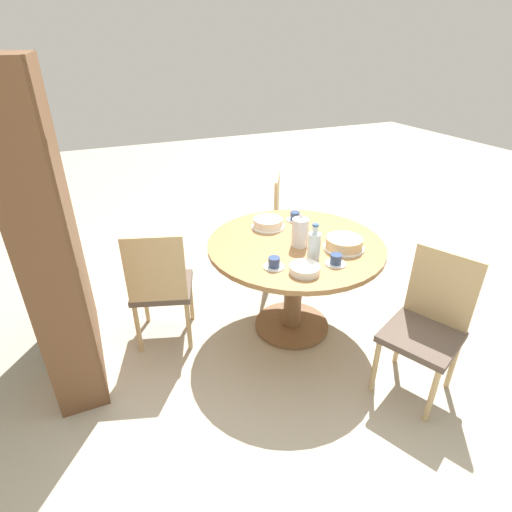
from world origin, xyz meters
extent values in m
plane|color=#B2A893|center=(0.00, 0.00, 0.00)|extent=(14.00, 14.00, 0.00)
cylinder|color=brown|center=(0.00, 0.00, 0.01)|extent=(0.59, 0.59, 0.03)
cylinder|color=brown|center=(0.00, 0.00, 0.37)|extent=(0.14, 0.14, 0.69)
cylinder|color=#9E7042|center=(0.00, 0.00, 0.73)|extent=(1.27, 1.27, 0.04)
cylinder|color=tan|center=(0.42, 0.70, 0.21)|extent=(0.03, 0.03, 0.41)
cylinder|color=tan|center=(0.53, 1.04, 0.21)|extent=(0.03, 0.03, 0.41)
cylinder|color=tan|center=(0.08, 0.81, 0.21)|extent=(0.03, 0.03, 0.41)
cylinder|color=tan|center=(0.19, 1.16, 0.21)|extent=(0.03, 0.03, 0.41)
cube|color=brown|center=(0.31, 0.93, 0.43)|extent=(0.53, 0.53, 0.04)
cube|color=tan|center=(0.12, 0.99, 0.70)|extent=(0.15, 0.39, 0.48)
cylinder|color=tan|center=(-0.80, -0.16, 0.21)|extent=(0.03, 0.03, 0.41)
cylinder|color=tan|center=(-1.13, -0.31, 0.21)|extent=(0.03, 0.03, 0.41)
cylinder|color=tan|center=(-0.65, -0.49, 0.21)|extent=(0.03, 0.03, 0.41)
cylinder|color=tan|center=(-0.98, -0.64, 0.21)|extent=(0.03, 0.03, 0.41)
cube|color=brown|center=(-0.89, -0.40, 0.43)|extent=(0.56, 0.56, 0.04)
cube|color=tan|center=(-0.81, -0.58, 0.70)|extent=(0.37, 0.19, 0.48)
cylinder|color=tan|center=(0.60, -0.55, 0.21)|extent=(0.03, 0.03, 0.41)
cylinder|color=tan|center=(0.91, -0.74, 0.21)|extent=(0.03, 0.03, 0.41)
cylinder|color=tan|center=(0.78, -0.24, 0.21)|extent=(0.03, 0.03, 0.41)
cylinder|color=tan|center=(1.09, -0.42, 0.21)|extent=(0.03, 0.03, 0.41)
cube|color=brown|center=(0.85, -0.49, 0.43)|extent=(0.57, 0.57, 0.04)
cube|color=tan|center=(0.94, -0.32, 0.70)|extent=(0.36, 0.22, 0.48)
cube|color=brown|center=(0.83, 1.56, 0.99)|extent=(0.04, 0.28, 1.98)
cube|color=brown|center=(-0.21, 1.56, 0.99)|extent=(0.04, 0.28, 1.98)
cube|color=brown|center=(0.31, 1.43, 0.99)|extent=(1.08, 0.02, 1.98)
cube|color=brown|center=(0.31, 1.56, 0.02)|extent=(1.01, 0.27, 0.04)
cube|color=brown|center=(0.31, 1.56, 0.49)|extent=(1.01, 0.27, 0.04)
cube|color=brown|center=(0.31, 1.56, 0.99)|extent=(1.01, 0.27, 0.04)
cube|color=brown|center=(0.31, 1.56, 1.48)|extent=(1.01, 0.27, 0.04)
cube|color=brown|center=(0.31, 1.56, 1.96)|extent=(1.01, 0.27, 0.04)
cube|color=black|center=(0.62, 1.55, 0.20)|extent=(0.39, 0.21, 0.32)
cube|color=orange|center=(0.00, 1.55, 0.25)|extent=(0.39, 0.21, 0.43)
cube|color=#28703D|center=(0.61, 1.55, 0.72)|extent=(0.41, 0.21, 0.41)
cube|color=beige|center=(0.01, 1.55, 0.70)|extent=(0.41, 0.21, 0.38)
cube|color=#234793|center=(0.58, 1.55, 1.20)|extent=(0.47, 0.21, 0.39)
cube|color=teal|center=(0.04, 1.55, 1.22)|extent=(0.47, 0.21, 0.43)
cube|color=black|center=(0.62, 1.55, 1.69)|extent=(0.39, 0.21, 0.38)
cube|color=#234793|center=(0.00, 1.55, 1.67)|extent=(0.39, 0.21, 0.33)
cylinder|color=silver|center=(-0.05, 0.00, 0.85)|extent=(0.12, 0.12, 0.20)
cone|color=silver|center=(-0.05, 0.00, 0.96)|extent=(0.10, 0.10, 0.02)
sphere|color=silver|center=(-0.05, 0.00, 0.98)|extent=(0.02, 0.02, 0.02)
cylinder|color=silver|center=(-0.27, 0.02, 0.85)|extent=(0.08, 0.08, 0.19)
cylinder|color=silver|center=(-0.27, 0.02, 0.97)|extent=(0.04, 0.04, 0.05)
cylinder|color=#2D5184|center=(-0.27, 0.02, 1.00)|extent=(0.04, 0.04, 0.01)
cylinder|color=white|center=(-0.22, -0.26, 0.76)|extent=(0.28, 0.28, 0.01)
cylinder|color=#DBB784|center=(-0.22, -0.26, 0.80)|extent=(0.25, 0.25, 0.07)
cylinder|color=white|center=(0.32, 0.07, 0.76)|extent=(0.26, 0.26, 0.01)
cylinder|color=silver|center=(0.32, 0.07, 0.79)|extent=(0.23, 0.23, 0.06)
cylinder|color=silver|center=(-0.26, 0.30, 0.76)|extent=(0.14, 0.14, 0.01)
cylinder|color=#334775|center=(-0.26, 0.30, 0.79)|extent=(0.07, 0.07, 0.06)
cylinder|color=silver|center=(0.36, -0.19, 0.76)|extent=(0.14, 0.14, 0.01)
cylinder|color=#334775|center=(0.36, -0.19, 0.79)|extent=(0.07, 0.07, 0.06)
cylinder|color=silver|center=(-0.38, -0.08, 0.76)|extent=(0.14, 0.14, 0.01)
cylinder|color=#334775|center=(-0.38, -0.08, 0.79)|extent=(0.07, 0.07, 0.06)
cylinder|color=white|center=(-0.39, 0.15, 0.76)|extent=(0.19, 0.19, 0.01)
cylinder|color=white|center=(-0.39, 0.15, 0.77)|extent=(0.19, 0.19, 0.01)
cylinder|color=white|center=(-0.39, 0.15, 0.78)|extent=(0.19, 0.19, 0.01)
cylinder|color=white|center=(-0.39, 0.15, 0.79)|extent=(0.19, 0.19, 0.01)
cylinder|color=white|center=(-0.39, 0.15, 0.80)|extent=(0.19, 0.19, 0.01)
camera|label=1|loc=(-2.23, 1.30, 2.03)|focal=28.00mm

